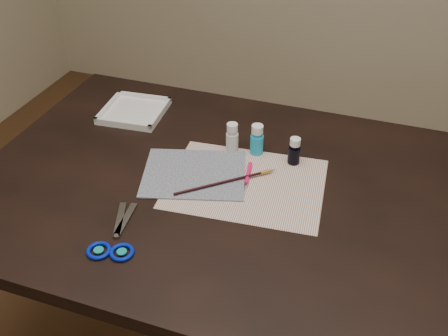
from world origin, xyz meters
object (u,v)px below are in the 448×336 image
(canvas, at_px, (194,174))
(scissors, at_px, (115,230))
(paint_bottle_navy, at_px, (294,151))
(paper, at_px, (246,183))
(paint_bottle_cyan, at_px, (257,140))
(palette_tray, at_px, (134,111))
(paint_bottle_white, at_px, (232,137))

(canvas, distance_m, scissors, 0.28)
(canvas, xyz_separation_m, paint_bottle_navy, (0.24, 0.14, 0.04))
(paper, bearing_deg, paint_bottle_cyan, 95.25)
(paint_bottle_navy, distance_m, palette_tray, 0.54)
(paper, xyz_separation_m, canvas, (-0.14, -0.01, 0.00))
(paper, xyz_separation_m, palette_tray, (-0.44, 0.22, 0.01))
(canvas, relative_size, paint_bottle_white, 3.15)
(paint_bottle_cyan, height_order, palette_tray, paint_bottle_cyan)
(canvas, bearing_deg, scissors, -109.42)
(paint_bottle_white, bearing_deg, palette_tray, 165.80)
(paint_bottle_navy, height_order, scissors, paint_bottle_navy)
(paint_bottle_navy, xyz_separation_m, scissors, (-0.33, -0.40, -0.03))
(paper, relative_size, canvas, 1.49)
(paint_bottle_cyan, height_order, scissors, paint_bottle_cyan)
(paper, distance_m, palette_tray, 0.49)
(paper, xyz_separation_m, paint_bottle_white, (-0.08, 0.13, 0.04))
(paint_bottle_white, distance_m, paint_bottle_navy, 0.18)
(paint_bottle_navy, bearing_deg, palette_tray, 169.79)
(paper, xyz_separation_m, paint_bottle_navy, (0.10, 0.13, 0.04))
(paper, relative_size, paint_bottle_white, 4.69)
(paint_bottle_cyan, distance_m, paint_bottle_navy, 0.11)
(canvas, distance_m, paint_bottle_cyan, 0.20)
(canvas, distance_m, palette_tray, 0.38)
(paint_bottle_cyan, bearing_deg, palette_tray, 168.95)
(paint_bottle_white, relative_size, palette_tray, 0.46)
(scissors, bearing_deg, paint_bottle_navy, -59.91)
(paper, distance_m, paint_bottle_white, 0.16)
(paint_bottle_white, relative_size, scissors, 0.40)
(canvas, height_order, paint_bottle_cyan, paint_bottle_cyan)
(paint_bottle_white, relative_size, paint_bottle_cyan, 0.95)
(paint_bottle_navy, distance_m, scissors, 0.52)
(paper, distance_m, scissors, 0.35)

